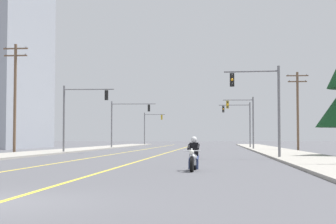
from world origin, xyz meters
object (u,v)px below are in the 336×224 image
object	(u,v)px
utility_pole_left_near	(15,94)
traffic_signal_mid_left	(125,117)
traffic_signal_near_left	(78,108)
motorcycle_with_rider	(194,157)
utility_pole_right_far	(298,108)
traffic_signal_mid_right	(245,115)
traffic_signal_far_right	(241,118)
traffic_signal_far_left	(150,124)
traffic_signal_near_right	(263,98)

from	to	relation	value
utility_pole_left_near	traffic_signal_mid_left	bearing A→B (deg)	74.07
traffic_signal_near_left	traffic_signal_mid_left	bearing A→B (deg)	88.52
motorcycle_with_rider	utility_pole_right_far	distance (m)	37.48
utility_pole_left_near	utility_pole_right_far	world-z (taller)	utility_pole_left_near
utility_pole_right_far	traffic_signal_mid_right	bearing A→B (deg)	146.00
traffic_signal_far_right	utility_pole_right_far	size ratio (longest dim) A/B	0.72
traffic_signal_mid_left	utility_pole_right_far	bearing A→B (deg)	-24.88
motorcycle_with_rider	utility_pole_left_near	xyz separation A→B (m)	(-17.42, 23.85, 4.79)
traffic_signal_mid_right	utility_pole_left_near	distance (m)	26.82
traffic_signal_mid_right	traffic_signal_mid_left	bearing A→B (deg)	158.82
traffic_signal_far_right	traffic_signal_far_left	size ratio (longest dim) A/B	1.00
traffic_signal_mid_left	traffic_signal_far_left	world-z (taller)	same
traffic_signal_mid_left	utility_pole_left_near	world-z (taller)	utility_pole_left_near
traffic_signal_far_right	utility_pole_left_near	xyz separation A→B (m)	(-21.56, -25.52, 1.32)
traffic_signal_near_left	traffic_signal_far_left	world-z (taller)	same
traffic_signal_near_right	utility_pole_left_near	world-z (taller)	utility_pole_left_near
motorcycle_with_rider	traffic_signal_near_right	bearing A→B (deg)	72.65
utility_pole_left_near	utility_pole_right_far	size ratio (longest dim) A/B	1.16
traffic_signal_mid_left	traffic_signal_far_right	xyz separation A→B (m)	(15.33, 3.71, -0.10)
motorcycle_with_rider	traffic_signal_far_left	distance (m)	77.86
traffic_signal_far_left	traffic_signal_near_right	bearing A→B (deg)	-76.01
motorcycle_with_rider	traffic_signal_mid_right	xyz separation A→B (m)	(4.16, 39.71, 3.43)
traffic_signal_mid_right	traffic_signal_mid_left	size ratio (longest dim) A/B	1.00
traffic_signal_near_right	traffic_signal_far_left	bearing A→B (deg)	103.99
motorcycle_with_rider	utility_pole_left_near	world-z (taller)	utility_pole_left_near
motorcycle_with_rider	traffic_signal_mid_right	distance (m)	40.08
traffic_signal_mid_right	traffic_signal_far_left	size ratio (longest dim) A/B	1.00
traffic_signal_near_right	utility_pole_left_near	xyz separation A→B (m)	(-21.47, 10.88, 1.36)
traffic_signal_near_left	traffic_signal_mid_left	distance (m)	20.95
traffic_signal_far_left	utility_pole_left_near	world-z (taller)	utility_pole_left_near
motorcycle_with_rider	traffic_signal_far_right	bearing A→B (deg)	85.21
motorcycle_with_rider	traffic_signal_near_right	size ratio (longest dim) A/B	0.35
traffic_signal_near_right	utility_pole_left_near	size ratio (longest dim) A/B	0.62
traffic_signal_near_left	traffic_signal_far_right	world-z (taller)	same
traffic_signal_mid_right	utility_pole_right_far	size ratio (longest dim) A/B	0.72
traffic_signal_mid_right	utility_pole_left_near	bearing A→B (deg)	-143.68
traffic_signal_far_right	utility_pole_right_far	bearing A→B (deg)	-67.42
motorcycle_with_rider	traffic_signal_near_left	bearing A→B (deg)	115.40
utility_pole_right_far	traffic_signal_far_left	bearing A→B (deg)	117.81
traffic_signal_near_left	traffic_signal_mid_right	world-z (taller)	same
traffic_signal_far_left	utility_pole_right_far	world-z (taller)	utility_pole_right_far
traffic_signal_mid_right	utility_pole_right_far	distance (m)	6.74
traffic_signal_near_right	traffic_signal_near_left	distance (m)	19.67
traffic_signal_near_left	utility_pole_left_near	xyz separation A→B (m)	(-5.69, -0.87, 1.29)
utility_pole_left_near	utility_pole_right_far	distance (m)	29.73
traffic_signal_mid_left	motorcycle_with_rider	bearing A→B (deg)	-76.22
traffic_signal_mid_right	motorcycle_with_rider	bearing A→B (deg)	-95.97
traffic_signal_far_left	traffic_signal_mid_right	bearing A→B (deg)	-66.68
traffic_signal_far_left	utility_pole_right_far	distance (m)	46.25
traffic_signal_mid_left	utility_pole_left_near	distance (m)	22.72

